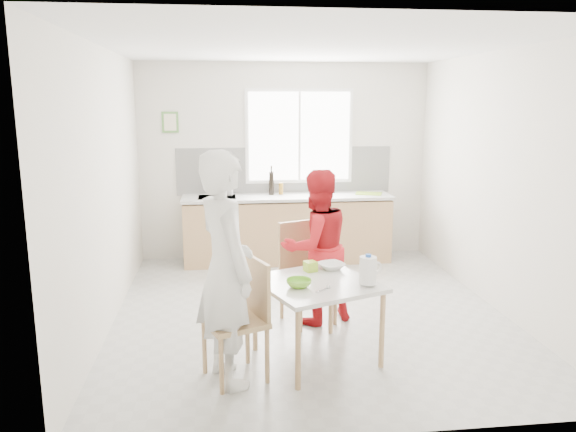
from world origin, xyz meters
name	(u,v)px	position (x,y,z in m)	size (l,w,h in m)	color
ground	(309,312)	(0.00, 0.00, 0.00)	(4.50, 4.50, 0.00)	#B7B7B2
room_shell	(310,156)	(0.00, 0.00, 1.64)	(4.50, 4.50, 4.50)	silver
window	(299,136)	(0.20, 2.23, 1.70)	(1.50, 0.06, 1.30)	white
backsplash	(285,171)	(0.00, 2.24, 1.23)	(3.00, 0.02, 0.65)	white
picture_frame	(170,122)	(-1.55, 2.23, 1.90)	(0.22, 0.03, 0.28)	#579242
kitchen_counter	(287,231)	(0.00, 1.95, 0.42)	(2.84, 0.64, 1.37)	tan
dining_table	(317,290)	(-0.11, -1.07, 0.62)	(1.16, 1.16, 0.69)	silver
chair_left	(243,314)	(-0.74, -1.31, 0.53)	(0.57, 0.57, 0.96)	tan
chair_far	(305,267)	(-0.08, -0.18, 0.55)	(0.60, 0.60, 1.00)	tan
person_white	(226,269)	(-0.87, -1.36, 0.92)	(0.67, 0.44, 1.84)	white
person_red	(316,247)	(0.03, -0.23, 0.77)	(0.75, 0.58, 1.54)	red
bowl_green	(299,283)	(-0.28, -1.19, 0.73)	(0.21, 0.21, 0.06)	#73C52D
bowl_white	(331,266)	(0.08, -0.73, 0.72)	(0.23, 0.23, 0.06)	white
milk_jug	(368,270)	(0.29, -1.22, 0.83)	(0.19, 0.14, 0.25)	white
green_box	(310,266)	(-0.12, -0.77, 0.74)	(0.10, 0.10, 0.09)	#A7D831
spoon	(322,290)	(-0.11, -1.31, 0.70)	(0.01, 0.01, 0.16)	#A5A5AA
cutting_board	(369,193)	(1.13, 1.94, 0.93)	(0.35, 0.25, 0.01)	#94C52D
wine_bottle_a	(272,183)	(-0.20, 2.09, 1.08)	(0.07, 0.07, 0.32)	black
wine_bottle_b	(271,184)	(-0.21, 2.03, 1.07)	(0.07, 0.07, 0.30)	black
jar_amber	(281,189)	(-0.08, 2.04, 1.00)	(0.06, 0.06, 0.16)	olive
soap_bottle	(229,188)	(-0.78, 2.07, 1.02)	(0.09, 0.09, 0.19)	#999999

